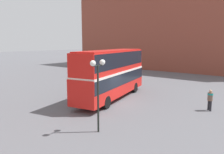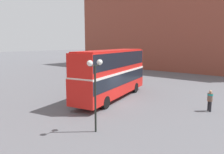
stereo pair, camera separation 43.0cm
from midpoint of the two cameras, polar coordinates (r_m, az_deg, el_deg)
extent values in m
plane|color=#5B5B60|center=(19.89, 1.08, -6.95)|extent=(240.00, 240.00, 0.00)
cube|color=brown|center=(48.10, 14.74, 11.53)|extent=(9.80, 39.85, 15.72)
cube|color=red|center=(21.38, 0.58, -1.55)|extent=(11.24, 4.65, 2.18)
cube|color=red|center=(21.10, 0.58, 4.05)|extent=(11.06, 4.54, 2.01)
cube|color=black|center=(21.29, 0.58, -0.25)|extent=(11.14, 4.65, 1.08)
cube|color=black|center=(21.08, 0.59, 4.71)|extent=(10.91, 4.54, 1.37)
cube|color=silver|center=(21.20, 0.58, 1.43)|extent=(11.14, 4.65, 0.20)
cube|color=#B11A15|center=(21.03, 0.59, 6.92)|extent=(10.54, 4.27, 0.10)
cylinder|color=black|center=(25.14, 1.95, -2.31)|extent=(1.12, 0.52, 1.08)
cylinder|color=black|center=(24.30, 6.61, -2.76)|extent=(1.12, 0.52, 1.08)
cylinder|color=black|center=(19.36, -6.75, -5.79)|extent=(1.12, 0.52, 1.08)
cylinder|color=black|center=(18.27, -1.02, -6.63)|extent=(1.12, 0.52, 1.08)
cylinder|color=#232328|center=(19.26, 24.91, -7.05)|extent=(0.16, 0.16, 0.83)
cylinder|color=#232328|center=(19.46, 24.47, -6.86)|extent=(0.16, 0.16, 0.83)
cylinder|color=brown|center=(19.18, 24.83, -4.80)|extent=(0.56, 0.56, 0.66)
cylinder|color=teal|center=(19.13, 24.88, -4.19)|extent=(0.60, 0.60, 0.15)
sphere|color=tan|center=(19.08, 24.92, -3.49)|extent=(0.23, 0.23, 0.23)
cube|color=navy|center=(31.50, -1.21, 0.18)|extent=(4.06, 1.95, 0.77)
cube|color=black|center=(31.29, -1.40, 1.26)|extent=(2.12, 1.73, 0.46)
cylinder|color=black|center=(33.04, -0.89, -0.01)|extent=(0.62, 0.23, 0.61)
cylinder|color=black|center=(31.96, 1.43, -0.32)|extent=(0.62, 0.23, 0.61)
cylinder|color=black|center=(31.21, -3.90, -0.56)|extent=(0.62, 0.23, 0.61)
cylinder|color=black|center=(30.07, -1.55, -0.90)|extent=(0.62, 0.23, 0.61)
cylinder|color=black|center=(13.27, -3.44, -5.77)|extent=(0.12, 0.12, 4.16)
cylinder|color=black|center=(12.91, -3.53, 2.98)|extent=(0.84, 0.06, 0.06)
sphere|color=white|center=(12.59, -4.83, 3.60)|extent=(0.35, 0.35, 0.35)
sphere|color=white|center=(13.20, -2.30, 3.87)|extent=(0.35, 0.35, 0.35)
camera|label=1|loc=(0.21, -89.42, 0.09)|focal=35.00mm
camera|label=2|loc=(0.21, 90.58, -0.09)|focal=35.00mm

